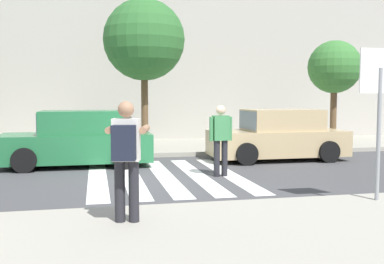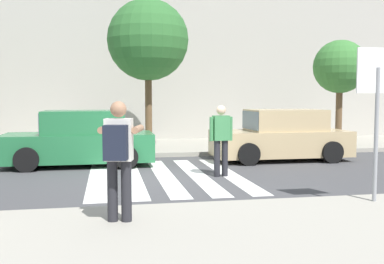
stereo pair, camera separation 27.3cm
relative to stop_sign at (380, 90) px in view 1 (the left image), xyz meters
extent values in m
plane|color=#424244|center=(-3.12, 3.69, -2.04)|extent=(120.00, 120.00, 0.00)
cube|color=#9E998C|center=(-3.12, 9.69, -1.97)|extent=(60.00, 4.80, 0.14)
cube|color=#ADA89E|center=(-3.12, 14.09, 1.32)|extent=(56.00, 4.00, 6.72)
cube|color=silver|center=(-4.72, 3.89, -2.04)|extent=(0.44, 5.20, 0.01)
cube|color=silver|center=(-3.92, 3.89, -2.04)|extent=(0.44, 5.20, 0.01)
cube|color=silver|center=(-3.12, 3.89, -2.04)|extent=(0.44, 5.20, 0.01)
cube|color=silver|center=(-2.32, 3.89, -2.04)|extent=(0.44, 5.20, 0.01)
cube|color=silver|center=(-1.52, 3.89, -2.04)|extent=(0.44, 5.20, 0.01)
cylinder|color=gray|center=(0.00, -0.01, -0.76)|extent=(0.07, 0.07, 2.28)
cube|color=white|center=(0.00, 0.00, 0.33)|extent=(0.76, 0.03, 0.76)
cube|color=red|center=(0.00, 0.02, 0.33)|extent=(0.66, 0.02, 0.66)
cylinder|color=#232328|center=(-4.43, -0.44, -1.46)|extent=(0.15, 0.15, 0.88)
cylinder|color=#232328|center=(-4.23, -0.49, -1.46)|extent=(0.15, 0.15, 0.88)
cube|color=silver|center=(-4.33, -0.46, -0.72)|extent=(0.42, 0.32, 0.60)
sphere|color=#A37556|center=(-4.33, -0.46, -0.29)|extent=(0.23, 0.23, 0.23)
cylinder|color=#A37556|center=(-4.52, -0.20, -0.59)|extent=(0.22, 0.59, 0.10)
cylinder|color=#A37556|center=(-4.05, -0.30, -0.59)|extent=(0.22, 0.59, 0.10)
cube|color=black|center=(-4.24, -0.07, -0.56)|extent=(0.16, 0.13, 0.10)
cube|color=black|center=(-4.38, -0.69, -0.74)|extent=(0.36, 0.26, 0.48)
cylinder|color=#232328|center=(-1.89, 3.58, -1.60)|extent=(0.15, 0.15, 0.88)
cylinder|color=#232328|center=(-1.69, 3.59, -1.60)|extent=(0.15, 0.15, 0.88)
cube|color=#3D844C|center=(-1.79, 3.58, -0.86)|extent=(0.40, 0.27, 0.60)
sphere|color=beige|center=(-1.79, 3.58, -0.43)|extent=(0.23, 0.23, 0.23)
cylinder|color=#3D844C|center=(-2.03, 3.57, -0.88)|extent=(0.10, 0.10, 0.58)
cylinder|color=#3D844C|center=(-1.55, 3.60, -0.88)|extent=(0.10, 0.10, 0.58)
cube|color=#236B3D|center=(-5.27, 5.99, -1.51)|extent=(4.10, 1.70, 0.76)
cube|color=#236B3D|center=(-5.12, 5.99, -0.81)|extent=(2.20, 1.56, 0.64)
cube|color=slate|center=(-6.19, 5.99, -0.81)|extent=(0.10, 1.50, 0.54)
cube|color=slate|center=(-4.15, 5.99, -0.81)|extent=(0.10, 1.50, 0.51)
cylinder|color=black|center=(-6.54, 5.14, -1.72)|extent=(0.64, 0.22, 0.64)
cylinder|color=black|center=(-6.54, 6.84, -1.72)|extent=(0.64, 0.22, 0.64)
cylinder|color=black|center=(-4.00, 5.14, -1.72)|extent=(0.64, 0.22, 0.64)
cylinder|color=black|center=(-4.00, 6.84, -1.72)|extent=(0.64, 0.22, 0.64)
cube|color=tan|center=(0.69, 5.99, -1.51)|extent=(4.10, 1.70, 0.76)
cube|color=tan|center=(0.84, 5.99, -0.81)|extent=(2.20, 1.56, 0.64)
cube|color=slate|center=(-0.23, 5.99, -0.81)|extent=(0.10, 1.50, 0.54)
cube|color=slate|center=(1.81, 5.99, -0.81)|extent=(0.10, 1.50, 0.51)
cylinder|color=black|center=(-0.59, 5.14, -1.72)|extent=(0.64, 0.22, 0.64)
cylinder|color=black|center=(-0.59, 6.84, -1.72)|extent=(0.64, 0.22, 0.64)
cylinder|color=black|center=(1.96, 5.14, -1.72)|extent=(0.64, 0.22, 0.64)
cylinder|color=black|center=(1.96, 6.84, -1.72)|extent=(0.64, 0.22, 0.64)
cylinder|color=brown|center=(-3.07, 8.76, -0.45)|extent=(0.24, 0.24, 2.91)
sphere|color=#2D662D|center=(-3.07, 8.76, 1.85)|extent=(2.80, 2.80, 2.80)
cylinder|color=brown|center=(4.04, 8.58, -0.74)|extent=(0.24, 0.24, 2.32)
sphere|color=#387533|center=(4.04, 8.58, 1.01)|extent=(1.97, 1.97, 1.97)
camera|label=1|loc=(-4.75, -6.83, -0.12)|focal=42.00mm
camera|label=2|loc=(-4.48, -6.88, -0.12)|focal=42.00mm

